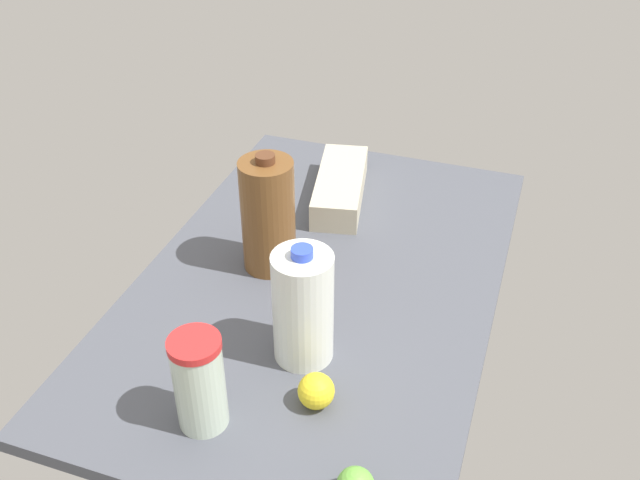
% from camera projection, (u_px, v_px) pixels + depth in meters
% --- Properties ---
extents(countertop, '(1.20, 0.76, 0.03)m').
position_uv_depth(countertop, '(320.00, 282.00, 1.58)').
color(countertop, '#4B4F59').
rests_on(countertop, ground).
extents(egg_carton, '(0.34, 0.18, 0.07)m').
position_uv_depth(egg_carton, '(340.00, 187.00, 1.82)').
color(egg_carton, '#BEB79E').
rests_on(egg_carton, countertop).
extents(chocolate_milk_jug, '(0.12, 0.12, 0.28)m').
position_uv_depth(chocolate_milk_jug, '(268.00, 215.00, 1.53)').
color(chocolate_milk_jug, brown).
rests_on(chocolate_milk_jug, countertop).
extents(milk_jug, '(0.11, 0.11, 0.25)m').
position_uv_depth(milk_jug, '(303.00, 307.00, 1.31)').
color(milk_jug, white).
rests_on(milk_jug, countertop).
extents(tumbler_cup, '(0.09, 0.09, 0.19)m').
position_uv_depth(tumbler_cup, '(199.00, 382.00, 1.18)').
color(tumbler_cup, silver).
rests_on(tumbler_cup, countertop).
extents(lemon_near_front, '(0.07, 0.07, 0.07)m').
position_uv_depth(lemon_near_front, '(316.00, 391.00, 1.25)').
color(lemon_near_front, yellow).
rests_on(lemon_near_front, countertop).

